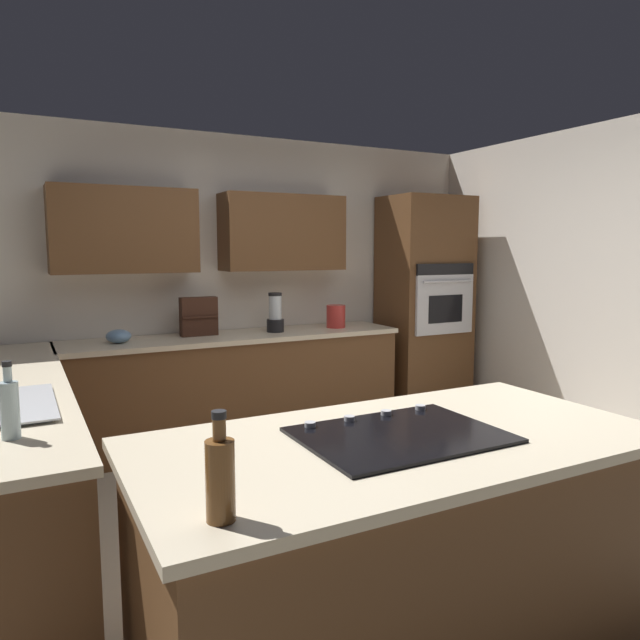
# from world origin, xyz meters

# --- Properties ---
(ground_plane) EXTENTS (14.00, 14.00, 0.00)m
(ground_plane) POSITION_xyz_m (0.00, 0.00, 0.00)
(ground_plane) COLOR #9E937F
(wall_back) EXTENTS (6.00, 0.44, 2.60)m
(wall_back) POSITION_xyz_m (0.07, -2.05, 1.41)
(wall_back) COLOR silver
(wall_back) RESTS_ON ground
(wall_left) EXTENTS (0.10, 4.00, 2.60)m
(wall_left) POSITION_xyz_m (-2.45, -0.30, 1.30)
(wall_left) COLOR silver
(wall_left) RESTS_ON ground
(lower_cabinets_back) EXTENTS (2.80, 0.60, 0.86)m
(lower_cabinets_back) POSITION_xyz_m (0.10, -1.72, 0.43)
(lower_cabinets_back) COLOR brown
(lower_cabinets_back) RESTS_ON ground
(countertop_back) EXTENTS (2.84, 0.64, 0.04)m
(countertop_back) POSITION_xyz_m (0.10, -1.72, 0.88)
(countertop_back) COLOR beige
(countertop_back) RESTS_ON lower_cabinets_back
(lower_cabinets_side) EXTENTS (0.60, 2.90, 0.86)m
(lower_cabinets_side) POSITION_xyz_m (1.82, -0.55, 0.43)
(lower_cabinets_side) COLOR brown
(lower_cabinets_side) RESTS_ON ground
(countertop_side) EXTENTS (0.64, 2.94, 0.04)m
(countertop_side) POSITION_xyz_m (1.82, -0.55, 0.88)
(countertop_side) COLOR beige
(countertop_side) RESTS_ON lower_cabinets_side
(island_base) EXTENTS (1.95, 0.94, 0.86)m
(island_base) POSITION_xyz_m (0.45, 1.13, 0.43)
(island_base) COLOR brown
(island_base) RESTS_ON ground
(island_top) EXTENTS (2.03, 1.02, 0.04)m
(island_top) POSITION_xyz_m (0.45, 1.13, 0.88)
(island_top) COLOR beige
(island_top) RESTS_ON island_base
(wall_oven) EXTENTS (0.80, 0.66, 2.12)m
(wall_oven) POSITION_xyz_m (-1.85, -1.72, 1.06)
(wall_oven) COLOR brown
(wall_oven) RESTS_ON ground
(cooktop) EXTENTS (0.76, 0.56, 0.03)m
(cooktop) POSITION_xyz_m (0.45, 1.12, 0.91)
(cooktop) COLOR black
(cooktop) RESTS_ON island_top
(blender) EXTENTS (0.15, 0.15, 0.34)m
(blender) POSITION_xyz_m (-0.25, -1.72, 1.05)
(blender) COLOR black
(blender) RESTS_ON countertop_back
(mixing_bowl) EXTENTS (0.19, 0.19, 0.10)m
(mixing_bowl) POSITION_xyz_m (1.05, -1.72, 0.95)
(mixing_bowl) COLOR #668CB2
(mixing_bowl) RESTS_ON countertop_back
(spice_rack) EXTENTS (0.30, 0.11, 0.32)m
(spice_rack) POSITION_xyz_m (0.40, -1.80, 1.06)
(spice_rack) COLOR #381E14
(spice_rack) RESTS_ON countertop_back
(kettle) EXTENTS (0.17, 0.17, 0.21)m
(kettle) POSITION_xyz_m (-0.85, -1.72, 1.00)
(kettle) COLOR red
(kettle) RESTS_ON countertop_back
(dish_soap_bottle) EXTENTS (0.07, 0.07, 0.30)m
(dish_soap_bottle) POSITION_xyz_m (1.77, 0.46, 1.02)
(dish_soap_bottle) COLOR silver
(dish_soap_bottle) RESTS_ON countertop_side
(oil_bottle) EXTENTS (0.08, 0.08, 0.30)m
(oil_bottle) POSITION_xyz_m (1.28, 1.48, 1.02)
(oil_bottle) COLOR brown
(oil_bottle) RESTS_ON island_top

